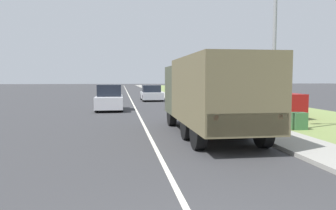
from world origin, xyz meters
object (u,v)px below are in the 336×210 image
at_px(car_second_ahead, 151,94).
at_px(pickup_truck, 263,99).
at_px(car_nearest_ahead, 109,99).
at_px(lamp_post, 271,1).
at_px(military_truck, 210,92).

height_order(car_second_ahead, pickup_truck, pickup_truck).
distance_m(car_nearest_ahead, pickup_truck, 9.81).
height_order(car_nearest_ahead, lamp_post, lamp_post).
relative_size(pickup_truck, lamp_post, 0.65).
xyz_separation_m(car_nearest_ahead, car_second_ahead, (3.67, 9.30, -0.09)).
xyz_separation_m(military_truck, lamp_post, (2.33, 0.13, 3.38)).
height_order(military_truck, car_second_ahead, military_truck).
relative_size(military_truck, car_nearest_ahead, 1.93).
distance_m(car_nearest_ahead, car_second_ahead, 9.99).
bearing_deg(car_second_ahead, military_truck, -89.00).
bearing_deg(car_second_ahead, car_nearest_ahead, -111.52).
relative_size(military_truck, lamp_post, 0.90).
bearing_deg(car_second_ahead, pickup_truck, -68.53).
distance_m(military_truck, car_second_ahead, 19.68).
height_order(pickup_truck, lamp_post, lamp_post).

